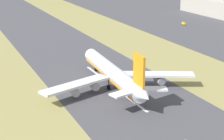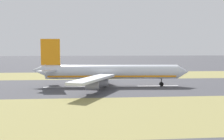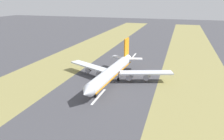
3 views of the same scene
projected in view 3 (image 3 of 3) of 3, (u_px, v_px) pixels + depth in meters
ground_plane at (112, 82)px, 122.27m from camera, size 800.00×800.00×0.00m
grass_median_west at (197, 91)px, 109.50m from camera, size 40.00×600.00×0.01m
grass_median_east at (42, 74)px, 135.05m from camera, size 40.00×600.00×0.01m
centreline_dash_near at (134, 56)px, 176.29m from camera, size 1.20×18.00×0.01m
centreline_dash_mid at (121, 71)px, 140.06m from camera, size 1.20×18.00×0.01m
centreline_dash_far at (99, 96)px, 103.82m from camera, size 1.20×18.00×0.01m
airplane_main_jet at (113, 71)px, 121.63m from camera, size 64.00×67.21×20.20m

